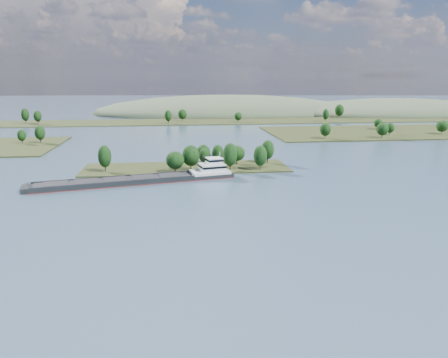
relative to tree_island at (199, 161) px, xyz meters
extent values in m
plane|color=#374B5F|center=(-6.37, -58.47, -3.94)|extent=(1800.00, 1800.00, 0.00)
cube|color=black|center=(-6.37, 1.53, -3.94)|extent=(100.00, 30.00, 1.20)
cylinder|color=black|center=(14.05, -8.59, -1.18)|extent=(0.50, 0.50, 4.32)
ellipsoid|color=black|center=(14.05, -8.59, 4.32)|extent=(6.83, 6.83, 11.11)
cylinder|color=black|center=(2.82, 11.58, -1.78)|extent=(0.50, 0.50, 3.10)
ellipsoid|color=black|center=(2.82, 11.58, 2.16)|extent=(7.02, 7.02, 7.98)
cylinder|color=black|center=(-4.39, -5.51, -1.38)|extent=(0.50, 0.50, 3.92)
ellipsoid|color=black|center=(-4.39, -5.51, 3.61)|extent=(8.19, 8.19, 10.08)
cylinder|color=black|center=(3.05, 5.23, -1.92)|extent=(0.50, 0.50, 2.83)
ellipsoid|color=black|center=(3.05, 5.23, 1.68)|extent=(5.98, 5.98, 7.29)
cylinder|color=black|center=(-11.89, -9.94, -1.70)|extent=(0.50, 0.50, 3.26)
ellipsoid|color=black|center=(-11.89, -9.94, 2.45)|extent=(8.48, 8.48, 8.39)
cylinder|color=black|center=(-44.44, -4.38, -1.28)|extent=(0.50, 0.50, 4.12)
ellipsoid|color=black|center=(-44.44, -4.38, 3.96)|extent=(6.24, 6.24, 10.59)
cylinder|color=black|center=(9.54, 3.97, -1.62)|extent=(0.50, 0.50, 3.44)
ellipsoid|color=black|center=(9.54, 3.97, 2.76)|extent=(5.87, 5.87, 8.85)
cylinder|color=black|center=(35.69, 7.49, -1.40)|extent=(0.50, 0.50, 3.86)
ellipsoid|color=black|center=(35.69, 7.49, 3.51)|extent=(6.78, 6.78, 9.94)
cylinder|color=black|center=(28.55, -8.66, -1.41)|extent=(0.50, 0.50, 3.85)
ellipsoid|color=black|center=(28.55, -8.66, 3.49)|extent=(6.57, 6.57, 9.91)
cylinder|color=black|center=(19.60, 6.68, -1.79)|extent=(0.50, 0.50, 3.09)
ellipsoid|color=black|center=(19.60, 6.68, 2.14)|extent=(8.30, 8.30, 7.94)
cylinder|color=black|center=(-100.02, 91.90, -1.26)|extent=(0.50, 0.50, 3.76)
ellipsoid|color=black|center=(-100.02, 91.90, 3.52)|extent=(6.73, 6.73, 9.66)
cylinder|color=black|center=(-111.25, 90.22, -1.63)|extent=(0.50, 0.50, 3.02)
ellipsoid|color=black|center=(-111.25, 90.22, 2.21)|extent=(5.45, 5.45, 7.76)
cylinder|color=black|center=(95.62, 89.05, -1.31)|extent=(0.50, 0.50, 3.66)
ellipsoid|color=black|center=(95.62, 89.05, 3.34)|extent=(7.92, 7.92, 9.41)
cylinder|color=black|center=(192.36, 101.01, -1.39)|extent=(0.50, 0.50, 3.49)
ellipsoid|color=black|center=(192.36, 101.01, 3.04)|extent=(8.69, 8.69, 8.96)
cylinder|color=black|center=(137.35, 87.00, -1.33)|extent=(0.50, 0.50, 3.60)
ellipsoid|color=black|center=(137.35, 87.00, 3.25)|extent=(8.67, 8.67, 9.27)
cylinder|color=black|center=(150.83, 102.05, -1.65)|extent=(0.50, 0.50, 2.97)
ellipsoid|color=black|center=(150.83, 102.05, 2.12)|extent=(6.65, 6.65, 7.63)
cylinder|color=black|center=(158.20, 136.38, -1.70)|extent=(0.50, 0.50, 2.87)
ellipsoid|color=black|center=(158.20, 136.38, 1.95)|extent=(7.06, 7.06, 7.39)
cube|color=black|center=(-6.37, 221.53, -3.94)|extent=(900.00, 60.00, 1.20)
cylinder|color=black|center=(-148.67, 220.36, -1.00)|extent=(0.50, 0.50, 4.67)
ellipsoid|color=black|center=(-148.67, 220.36, 4.93)|extent=(6.98, 6.98, 12.00)
cylinder|color=black|center=(136.31, 201.88, -1.27)|extent=(0.50, 0.50, 4.13)
ellipsoid|color=black|center=(136.31, 201.88, 3.98)|extent=(5.99, 5.99, 10.62)
cylinder|color=black|center=(-1.90, 224.76, -1.41)|extent=(0.50, 0.50, 3.86)
ellipsoid|color=black|center=(-1.90, 224.76, 3.49)|extent=(8.56, 8.56, 9.91)
cylinder|color=black|center=(162.97, 235.04, -0.94)|extent=(0.50, 0.50, 4.78)
ellipsoid|color=black|center=(162.97, 235.04, 5.14)|extent=(9.40, 9.40, 12.30)
cylinder|color=black|center=(-136.20, 215.51, -1.31)|extent=(0.50, 0.50, 4.06)
ellipsoid|color=black|center=(-136.20, 215.51, 3.86)|extent=(7.05, 7.05, 10.44)
cylinder|color=black|center=(51.43, 210.11, -1.78)|extent=(0.50, 0.50, 3.11)
ellipsoid|color=black|center=(51.43, 210.11, 2.17)|extent=(7.41, 7.41, 8.00)
cylinder|color=black|center=(-15.68, 203.83, -1.26)|extent=(0.50, 0.50, 4.16)
ellipsoid|color=black|center=(-15.68, 203.83, 4.03)|extent=(6.56, 6.56, 10.69)
ellipsoid|color=#3D4B33|center=(253.63, 291.53, -3.94)|extent=(260.00, 140.00, 36.00)
ellipsoid|color=#3D4B33|center=(53.63, 321.53, -3.94)|extent=(320.00, 160.00, 44.00)
cube|color=black|center=(-28.79, -25.63, -3.40)|extent=(85.62, 28.89, 2.35)
cube|color=maroon|center=(-28.79, -25.63, -3.88)|extent=(85.87, 29.15, 0.27)
cube|color=black|center=(-38.26, -22.37, -1.91)|extent=(64.66, 14.74, 0.85)
cube|color=black|center=(-35.99, -32.58, -1.91)|extent=(64.66, 14.74, 0.85)
cube|color=black|center=(-37.13, -27.47, -2.07)|extent=(64.56, 23.23, 0.32)
cube|color=black|center=(-60.04, -32.56, -1.75)|extent=(11.27, 10.62, 0.37)
cube|color=black|center=(-48.58, -30.02, -1.75)|extent=(11.27, 10.62, 0.37)
cube|color=black|center=(-37.13, -27.47, -1.75)|extent=(11.27, 10.62, 0.37)
cube|color=black|center=(-25.67, -24.93, -1.75)|extent=(11.27, 10.62, 0.37)
cube|color=black|center=(-14.22, -22.39, -1.75)|extent=(11.27, 10.62, 0.37)
cube|color=black|center=(-70.97, -34.98, -2.98)|extent=(5.20, 10.07, 2.13)
cylinder|color=black|center=(-69.93, -34.75, -1.48)|extent=(0.31, 0.31, 2.35)
cube|color=silver|center=(3.49, -18.47, -1.59)|extent=(18.88, 13.69, 1.28)
cube|color=silver|center=(4.53, -18.24, 0.54)|extent=(12.26, 10.64, 3.20)
cube|color=black|center=(4.53, -18.24, 0.97)|extent=(12.52, 10.89, 0.96)
cube|color=silver|center=(5.57, -18.01, 3.32)|extent=(7.63, 7.63, 2.35)
cube|color=black|center=(5.57, -18.01, 3.74)|extent=(7.89, 7.89, 0.85)
cube|color=silver|center=(5.57, -18.01, 4.60)|extent=(8.14, 8.14, 0.21)
cylinder|color=silver|center=(8.17, -17.43, 5.88)|extent=(0.25, 0.25, 2.77)
cylinder|color=black|center=(0.71, -15.81, 4.81)|extent=(0.64, 0.64, 1.28)
camera|label=1|loc=(-13.21, -209.62, 40.66)|focal=35.00mm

